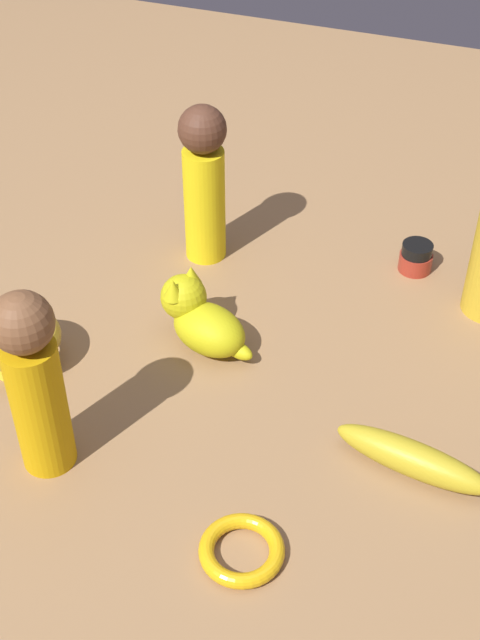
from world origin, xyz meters
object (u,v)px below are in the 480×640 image
(bangle, at_px, (242,550))
(cat_figurine, at_px, (202,317))
(person_figure_adult, at_px, (204,181))
(person_figure_child, at_px, (34,381))
(bowl, at_px, (18,341))
(banana, at_px, (412,459))
(nail_polish_jar, at_px, (416,257))

(bangle, xyz_separation_m, cat_figurine, (0.15, -0.27, 0.03))
(person_figure_adult, bearing_deg, cat_figurine, 110.92)
(bangle, xyz_separation_m, person_figure_adult, (0.22, -0.44, 0.11))
(cat_figurine, xyz_separation_m, person_figure_child, (0.08, 0.23, 0.08))
(bowl, height_order, banana, bowl)
(person_figure_adult, distance_m, banana, 0.45)
(bowl, xyz_separation_m, person_figure_child, (-0.11, 0.12, 0.08))
(person_figure_adult, distance_m, nail_polish_jar, 0.30)
(bangle, relative_size, cat_figurine, 0.62)
(person_figure_adult, height_order, person_figure_child, person_figure_adult)
(bangle, xyz_separation_m, person_figure_child, (0.23, -0.04, 0.11))
(bowl, relative_size, person_figure_child, 0.47)
(bangle, relative_size, nail_polish_jar, 1.86)
(bowl, height_order, person_figure_adult, person_figure_adult)
(nail_polish_jar, relative_size, person_figure_child, 0.20)
(person_figure_child, bearing_deg, person_figure_adult, -92.17)
(bangle, relative_size, person_figure_adult, 0.37)
(bowl, relative_size, nail_polish_jar, 2.30)
(banana, relative_size, cat_figurine, 1.28)
(bowl, distance_m, person_figure_adult, 0.32)
(bowl, bearing_deg, bangle, 154.73)
(bowl, bearing_deg, cat_figurine, -149.25)
(person_figure_adult, xyz_separation_m, person_figure_child, (0.02, 0.40, -0.00))
(bangle, xyz_separation_m, banana, (-0.13, -0.16, 0.01))
(bowl, height_order, bangle, bowl)
(nail_polish_jar, bearing_deg, cat_figurine, 47.92)
(bangle, height_order, cat_figurine, cat_figurine)
(bangle, bearing_deg, cat_figurine, -60.70)
(nail_polish_jar, distance_m, cat_figurine, 0.32)
(person_figure_adult, height_order, nail_polish_jar, person_figure_adult)
(bangle, bearing_deg, person_figure_adult, -63.79)
(banana, bearing_deg, bangle, 60.32)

